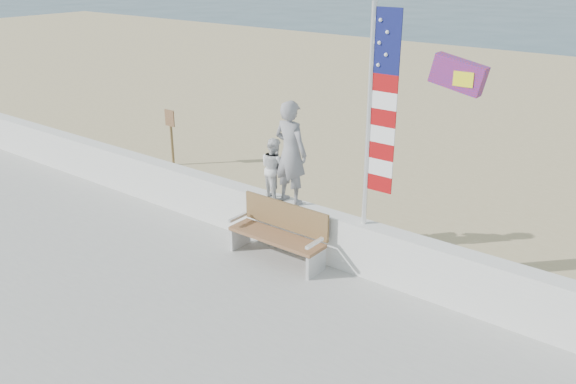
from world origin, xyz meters
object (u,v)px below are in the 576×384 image
object	(u,v)px
adult	(291,152)
child	(274,168)
bench	(280,232)
flag	(377,110)

from	to	relation	value
adult	child	xyz separation A→B (m)	(-0.37, 0.00, -0.36)
child	bench	distance (m)	1.16
child	flag	size ratio (longest dim) A/B	0.32
adult	flag	bearing A→B (deg)	-175.84
adult	bench	world-z (taller)	adult
bench	adult	bearing A→B (deg)	103.63
bench	child	bearing A→B (deg)	136.82
bench	flag	world-z (taller)	flag
bench	flag	bearing A→B (deg)	16.49
child	flag	world-z (taller)	flag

